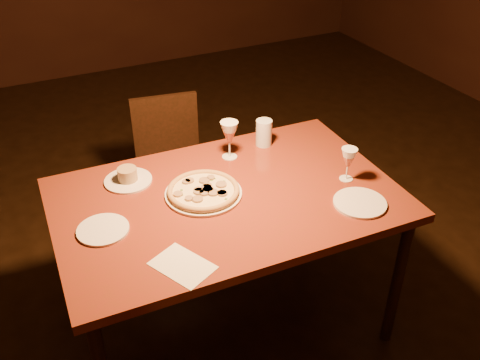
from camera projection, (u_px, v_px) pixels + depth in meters
name	position (u px, v px, depth m)	size (l,w,h in m)	color
floor	(252.00, 289.00, 2.93)	(7.00, 7.00, 0.00)	black
dining_table	(227.00, 209.00, 2.35)	(1.50, 0.99, 0.79)	maroon
chair_far	(171.00, 158.00, 3.20)	(0.45, 0.45, 0.82)	black
pizza_plate	(203.00, 191.00, 2.31)	(0.33, 0.33, 0.04)	white
ramekin_saucer	(128.00, 177.00, 2.39)	(0.21, 0.21, 0.07)	white
wine_glass_far	(229.00, 140.00, 2.53)	(0.09, 0.09, 0.19)	#C06650
wine_glass_right	(348.00, 164.00, 2.38)	(0.07, 0.07, 0.16)	#C06650
water_tumbler	(264.00, 133.00, 2.65)	(0.08, 0.08, 0.13)	silver
side_plate_left	(103.00, 230.00, 2.11)	(0.21, 0.21, 0.01)	white
side_plate_near	(360.00, 203.00, 2.26)	(0.23, 0.23, 0.01)	white
menu_card	(183.00, 265.00, 1.94)	(0.15, 0.22, 0.00)	white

